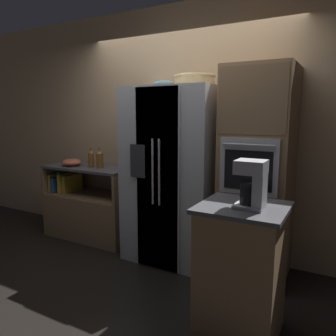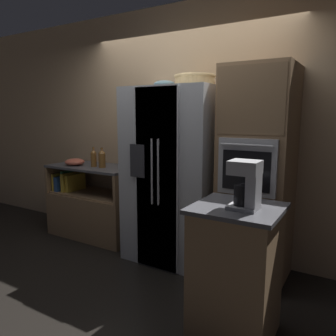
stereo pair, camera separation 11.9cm
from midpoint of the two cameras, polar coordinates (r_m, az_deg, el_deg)
ground_plane at (r=3.77m, az=-1.02°, el=-15.45°), size 20.00×20.00×0.00m
wall_back at (r=3.82m, az=2.31°, el=6.63°), size 12.00×0.06×2.80m
counter_left at (r=4.42m, az=-13.91°, el=-7.16°), size 1.19×0.59×0.93m
refrigerator at (r=3.52m, az=-0.02°, el=-1.31°), size 0.98×0.73×1.86m
wall_oven at (r=3.22m, az=14.25°, el=-1.12°), size 0.62×0.68×2.02m
island_counter at (r=2.49m, az=11.16°, el=-17.05°), size 0.59×0.57×0.96m
wicker_basket at (r=3.42m, az=3.65°, el=15.03°), size 0.42×0.42×0.11m
fruit_bowl at (r=3.62m, az=-1.72°, el=14.39°), size 0.23×0.23×0.08m
bottle_tall at (r=4.20m, az=-14.04°, el=1.66°), size 0.07×0.07×0.25m
bottle_short at (r=4.10m, az=-12.61°, el=1.58°), size 0.09×0.09×0.25m
mixing_bowl at (r=4.38m, az=-17.18°, el=0.94°), size 0.25×0.25×0.09m
coffee_maker at (r=2.22m, az=13.21°, el=-2.47°), size 0.19×0.18×0.33m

